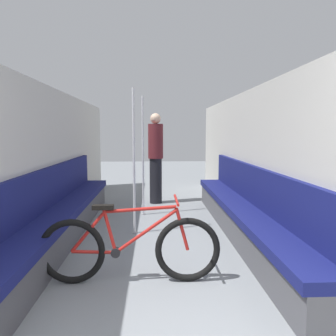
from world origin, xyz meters
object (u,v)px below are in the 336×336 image
(bench_seat_row_right, at_px, (243,214))
(passenger_standing, at_px, (156,157))
(bench_seat_row_left, at_px, (62,216))
(grab_pole_near, at_px, (134,164))
(bicycle, at_px, (130,249))
(grab_pole_far, at_px, (143,158))

(bench_seat_row_right, relative_size, passenger_standing, 2.58)
(bench_seat_row_left, height_order, grab_pole_near, grab_pole_near)
(bicycle, height_order, grab_pole_near, grab_pole_near)
(bicycle, xyz_separation_m, grab_pole_near, (-0.05, 1.55, 0.66))
(bicycle, xyz_separation_m, grab_pole_far, (0.05, 2.60, 0.66))
(bench_seat_row_right, height_order, bicycle, bench_seat_row_right)
(bench_seat_row_right, bearing_deg, passenger_standing, 117.78)
(grab_pole_far, bearing_deg, passenger_standing, 76.60)
(grab_pole_far, height_order, passenger_standing, grab_pole_far)
(grab_pole_far, bearing_deg, bench_seat_row_left, -128.90)
(grab_pole_near, relative_size, grab_pole_far, 1.00)
(bench_seat_row_left, bearing_deg, grab_pole_far, 51.10)
(bench_seat_row_right, xyz_separation_m, bicycle, (-1.45, -1.31, 0.02))
(grab_pole_near, distance_m, grab_pole_far, 1.05)
(bench_seat_row_right, distance_m, grab_pole_near, 1.66)
(grab_pole_near, height_order, grab_pole_far, same)
(bench_seat_row_left, xyz_separation_m, grab_pole_near, (0.95, 0.24, 0.68))
(bench_seat_row_right, distance_m, grab_pole_far, 2.03)
(bicycle, relative_size, grab_pole_far, 0.85)
(bench_seat_row_left, distance_m, bench_seat_row_right, 2.45)
(grab_pole_near, xyz_separation_m, passenger_standing, (0.32, 1.99, -0.05))
(grab_pole_far, xyz_separation_m, passenger_standing, (0.22, 0.94, -0.05))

